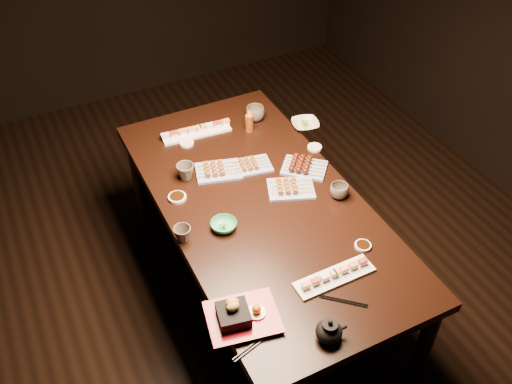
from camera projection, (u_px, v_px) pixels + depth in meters
ground at (254, 308)px, 3.18m from camera, size 5.00×5.00×0.00m
dining_table at (260, 254)px, 2.98m from camera, size 1.36×1.98×0.75m
sushi_platter_near at (335, 275)px, 2.36m from camera, size 0.36×0.10×0.04m
sushi_platter_far at (196, 130)px, 3.13m from camera, size 0.39×0.13×0.05m
yakitori_plate_center at (252, 163)px, 2.91m from camera, size 0.22×0.17×0.05m
yakitori_plate_right at (291, 186)px, 2.77m from camera, size 0.27×0.23×0.06m
yakitori_plate_left at (218, 168)px, 2.87m from camera, size 0.26×0.22×0.06m
tsukune_plate at (304, 165)px, 2.89m from camera, size 0.27×0.26×0.06m
edamame_bowl_green at (224, 225)px, 2.58m from camera, size 0.12×0.12×0.04m
edamame_bowl_cream at (305, 124)px, 3.18m from camera, size 0.18×0.18×0.04m
tempura_tray at (243, 312)px, 2.19m from camera, size 0.31×0.27×0.10m
teacup_near_left at (183, 234)px, 2.52m from camera, size 0.11×0.11×0.07m
teacup_mid_right at (339, 191)px, 2.73m from camera, size 0.10×0.10×0.07m
teacup_far_left at (185, 172)px, 2.83m from camera, size 0.11×0.11×0.08m
teacup_far_right at (255, 114)px, 3.22m from camera, size 0.13×0.13×0.08m
teapot at (329, 330)px, 2.12m from camera, size 0.15×0.15×0.10m
condiment_bottle at (249, 121)px, 3.12m from camera, size 0.05×0.05×0.14m
sauce_dish_west at (177, 197)px, 2.74m from camera, size 0.10×0.10×0.02m
sauce_dish_east at (315, 147)px, 3.04m from camera, size 0.10×0.10×0.01m
sauce_dish_se at (363, 246)px, 2.50m from camera, size 0.08×0.08×0.01m
sauce_dish_nw at (187, 143)px, 3.06m from camera, size 0.11×0.11×0.01m
chopsticks_near at (255, 344)px, 2.13m from camera, size 0.21×0.08×0.01m
chopsticks_se at (343, 301)px, 2.28m from camera, size 0.16×0.14×0.01m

